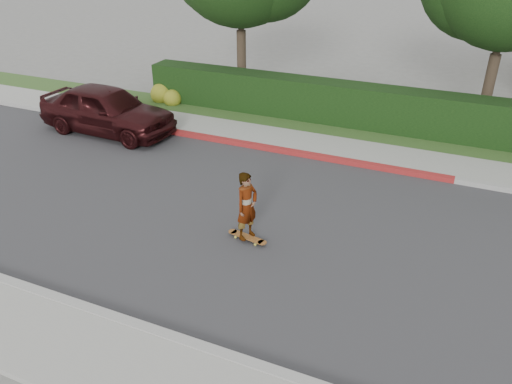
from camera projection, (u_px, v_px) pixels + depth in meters
ground at (391, 254)px, 10.84m from camera, size 120.00×120.00×0.00m
road at (391, 254)px, 10.84m from camera, size 60.00×8.00×0.01m
curb_far at (417, 174)px, 14.11m from camera, size 60.00×0.20×0.15m
curb_red_section at (255, 146)px, 15.85m from camera, size 12.00×0.21×0.15m
sidewalk_far at (421, 162)px, 14.85m from camera, size 60.00×1.60×0.12m
planting_strip at (428, 143)px, 16.14m from camera, size 60.00×1.60×0.10m
hedge at (343, 105)px, 17.33m from camera, size 15.00×1.00×1.50m
flowering_shrub at (165, 95)px, 19.60m from camera, size 1.40×1.00×0.90m
skateboard at (247, 237)px, 11.26m from camera, size 1.02×0.37×0.09m
skateboarder at (247, 206)px, 10.87m from camera, size 0.55×0.67×1.59m
car_maroon at (107, 110)px, 16.70m from camera, size 4.83×2.11×1.62m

